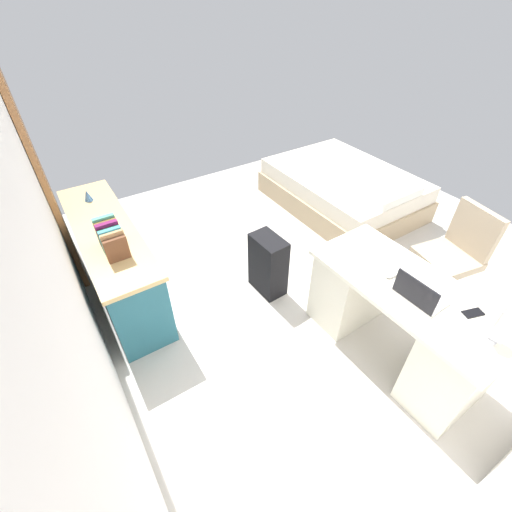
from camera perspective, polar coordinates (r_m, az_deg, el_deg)
name	(u,v)px	position (r m, az deg, el deg)	size (l,w,h in m)	color
ground_plane	(317,273)	(3.77, 9.92, -2.80)	(5.34, 5.34, 0.00)	beige
wall_back	(47,243)	(2.30, -30.87, 1.80)	(4.21, 0.10, 2.61)	white
door_wooden	(43,178)	(3.81, -31.39, 10.83)	(0.88, 0.05, 2.04)	#936038
desk	(398,319)	(2.98, 22.06, -9.54)	(1.46, 0.70, 0.75)	silver
office_chair	(450,260)	(3.69, 29.03, -0.59)	(0.54, 0.54, 0.94)	black
credenza	(115,260)	(3.55, -21.99, -0.65)	(1.80, 0.48, 0.76)	#235B6B
bed	(343,189)	(4.83, 13.96, 10.49)	(1.91, 1.41, 0.58)	tan
suitcase_black	(268,265)	(3.35, 1.98, -1.44)	(0.36, 0.22, 0.62)	black
laptop	(418,295)	(2.61, 24.92, -5.73)	(0.32, 0.23, 0.21)	silver
computer_mouse	(390,274)	(2.75, 21.00, -2.82)	(0.06, 0.10, 0.03)	white
cell_phone_near_laptop	(473,313)	(2.73, 31.86, -7.86)	(0.07, 0.14, 0.01)	black
desk_lamp	(499,306)	(2.45, 34.75, -6.74)	(0.16, 0.11, 0.34)	silver
book_row	(112,239)	(2.97, -22.45, 2.63)	(0.32, 0.17, 0.24)	brown
figurine_small	(87,196)	(3.78, -25.73, 8.86)	(0.08, 0.08, 0.11)	#4C7FBF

